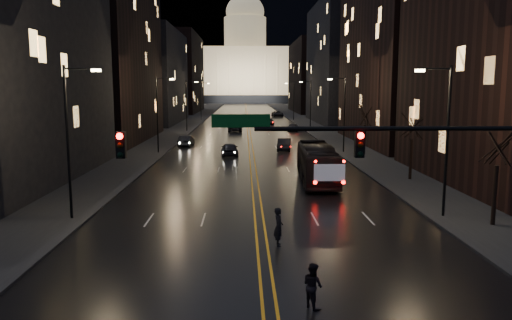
{
  "coord_description": "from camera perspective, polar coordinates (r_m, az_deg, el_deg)",
  "views": [
    {
      "loc": [
        -0.89,
        -18.7,
        7.74
      ],
      "look_at": [
        -0.12,
        12.78,
        3.15
      ],
      "focal_mm": 35.0,
      "sensor_mm": 36.0,
      "label": 1
    }
  ],
  "objects": [
    {
      "name": "oncoming_car_d",
      "position": [
        107.62,
        -3.71,
        4.49
      ],
      "size": [
        2.2,
        4.61,
        1.3
      ],
      "primitive_type": "imported",
      "rotation": [
        0.0,
        0.0,
        3.05
      ],
      "color": "black",
      "rests_on": "ground"
    },
    {
      "name": "building_right_dist",
      "position": [
        160.24,
        6.53,
        9.4
      ],
      "size": [
        12.0,
        40.0,
        22.0
      ],
      "primitive_type": "cube",
      "color": "black",
      "rests_on": "ground"
    },
    {
      "name": "streetlamp_right_dist",
      "position": [
        119.3,
        4.25,
        6.99
      ],
      "size": [
        2.13,
        0.25,
        9.0
      ],
      "color": "black",
      "rests_on": "ground"
    },
    {
      "name": "tree_right_mid",
      "position": [
        43.13,
        17.42,
        3.63
      ],
      "size": [
        2.4,
        2.4,
        6.65
      ],
      "color": "black",
      "rests_on": "ground"
    },
    {
      "name": "bus",
      "position": [
        41.39,
        6.99,
        -0.37
      ],
      "size": [
        3.16,
        11.28,
        3.11
      ],
      "primitive_type": "imported",
      "rotation": [
        0.0,
        0.0,
        -0.05
      ],
      "color": "black",
      "rests_on": "ground"
    },
    {
      "name": "receding_car_b",
      "position": [
        89.1,
        4.22,
        3.76
      ],
      "size": [
        2.26,
        4.56,
        1.49
      ],
      "primitive_type": "imported",
      "rotation": [
        0.0,
        0.0,
        -0.12
      ],
      "color": "black",
      "rests_on": "ground"
    },
    {
      "name": "streetlamp_left_dist",
      "position": [
        119.14,
        -6.23,
        6.96
      ],
      "size": [
        2.13,
        0.25,
        9.0
      ],
      "color": "black",
      "rests_on": "ground"
    },
    {
      "name": "streetlamp_left_far",
      "position": [
        89.29,
        -7.84,
        6.5
      ],
      "size": [
        2.13,
        0.25,
        9.0
      ],
      "color": "black",
      "rests_on": "ground"
    },
    {
      "name": "pedestrian_a",
      "position": [
        24.71,
        2.6,
        -7.64
      ],
      "size": [
        0.5,
        0.73,
        1.93
      ],
      "primitive_type": "imported",
      "rotation": [
        0.0,
        0.0,
        1.63
      ],
      "color": "black",
      "rests_on": "ground"
    },
    {
      "name": "streetlamp_left_near",
      "position": [
        30.48,
        -20.42,
        2.77
      ],
      "size": [
        2.13,
        0.25,
        9.0
      ],
      "color": "black",
      "rests_on": "ground"
    },
    {
      "name": "building_left_mid",
      "position": [
        75.69,
        -17.25,
        12.67
      ],
      "size": [
        12.0,
        30.0,
        28.0
      ],
      "primitive_type": "cube",
      "color": "black",
      "rests_on": "ground"
    },
    {
      "name": "ground",
      "position": [
        20.26,
        1.26,
        -14.18
      ],
      "size": [
        900.0,
        900.0,
        0.0
      ],
      "primitive_type": "plane",
      "color": "black",
      "rests_on": "ground"
    },
    {
      "name": "mountain_ridge",
      "position": [
        404.86,
        4.59,
        16.39
      ],
      "size": [
        520.0,
        60.0,
        130.0
      ],
      "primitive_type": "cube",
      "color": "black",
      "rests_on": "ground"
    },
    {
      "name": "traffic_signal",
      "position": [
        20.07,
        18.41,
        0.31
      ],
      "size": [
        17.29,
        0.45,
        7.0
      ],
      "color": "black",
      "rests_on": "ground"
    },
    {
      "name": "oncoming_car_b",
      "position": [
        66.55,
        -7.97,
        2.15
      ],
      "size": [
        1.88,
        4.51,
        1.45
      ],
      "primitive_type": "imported",
      "rotation": [
        0.0,
        0.0,
        3.06
      ],
      "color": "black",
      "rests_on": "ground"
    },
    {
      "name": "pedestrian_b",
      "position": [
        18.24,
        6.51,
        -14.06
      ],
      "size": [
        0.8,
        0.91,
        1.65
      ],
      "primitive_type": "imported",
      "rotation": [
        0.0,
        0.0,
        2.14
      ],
      "color": "black",
      "rests_on": "ground"
    },
    {
      "name": "building_right_tall",
      "position": [
        72.98,
        16.8,
        16.82
      ],
      "size": [
        12.0,
        30.0,
        38.0
      ],
      "primitive_type": "cube",
      "color": "black",
      "rests_on": "ground"
    },
    {
      "name": "oncoming_car_c",
      "position": [
        88.7,
        -2.45,
        3.75
      ],
      "size": [
        2.67,
        5.43,
        1.48
      ],
      "primitive_type": "imported",
      "rotation": [
        0.0,
        0.0,
        3.18
      ],
      "color": "black",
      "rests_on": "ground"
    },
    {
      "name": "receding_car_c",
      "position": [
        103.73,
        1.55,
        4.37
      ],
      "size": [
        1.97,
        4.66,
        1.34
      ],
      "primitive_type": "imported",
      "rotation": [
        0.0,
        0.0,
        -0.02
      ],
      "color": "black",
      "rests_on": "ground"
    },
    {
      "name": "receding_car_d",
      "position": [
        134.19,
        2.47,
        5.3
      ],
      "size": [
        3.12,
        5.75,
        1.53
      ],
      "primitive_type": "imported",
      "rotation": [
        0.0,
        0.0,
        0.11
      ],
      "color": "black",
      "rests_on": "ground"
    },
    {
      "name": "streetlamp_right_near",
      "position": [
        31.11,
        20.72,
        2.85
      ],
      "size": [
        2.13,
        0.25,
        9.0
      ],
      "color": "black",
      "rests_on": "ground"
    },
    {
      "name": "sidewalk_left",
      "position": [
        149.47,
        -6.47,
        5.29
      ],
      "size": [
        8.0,
        320.0,
        0.16
      ],
      "primitive_type": "cube",
      "color": "black",
      "rests_on": "ground"
    },
    {
      "name": "road",
      "position": [
        148.9,
        -1.07,
        5.31
      ],
      "size": [
        20.0,
        320.0,
        0.02
      ],
      "primitive_type": "cube",
      "color": "black",
      "rests_on": "ground"
    },
    {
      "name": "building_right_mid",
      "position": [
        112.97,
        9.94,
        10.83
      ],
      "size": [
        12.0,
        34.0,
        26.0
      ],
      "primitive_type": "cube",
      "color": "black",
      "rests_on": "ground"
    },
    {
      "name": "building_left_far",
      "position": [
        112.53,
        -11.86,
        9.26
      ],
      "size": [
        12.0,
        34.0,
        20.0
      ],
      "primitive_type": "cube",
      "color": "black",
      "rests_on": "ground"
    },
    {
      "name": "oncoming_car_a",
      "position": [
        56.86,
        -3.02,
        1.24
      ],
      "size": [
        2.16,
        4.71,
        1.57
      ],
      "primitive_type": "imported",
      "rotation": [
        0.0,
        0.0,
        3.21
      ],
      "color": "black",
      "rests_on": "ground"
    },
    {
      "name": "center_line",
      "position": [
        148.9,
        -1.07,
        5.31
      ],
      "size": [
        0.62,
        320.0,
        0.01
      ],
      "primitive_type": "cube",
      "color": "orange",
      "rests_on": "road"
    },
    {
      "name": "capitol",
      "position": [
        268.87,
        -1.24,
        10.29
      ],
      "size": [
        90.0,
        50.0,
        58.5
      ],
      "color": "black",
      "rests_on": "ground"
    },
    {
      "name": "streetlamp_left_mid",
      "position": [
        59.59,
        -11.05,
        5.58
      ],
      "size": [
        2.13,
        0.25,
        9.0
      ],
      "color": "black",
      "rests_on": "ground"
    },
    {
      "name": "receding_car_a",
      "position": [
        61.68,
        3.25,
        1.76
      ],
      "size": [
        2.13,
        4.71,
        1.5
      ],
      "primitive_type": "imported",
      "rotation": [
        0.0,
        0.0,
        -0.12
      ],
      "color": "black",
      "rests_on": "ground"
    },
    {
      "name": "tree_right_far",
      "position": [
        58.47,
        12.38,
        4.94
      ],
      "size": [
        2.4,
        2.4,
        6.65
      ],
      "color": "black",
      "rests_on": "ground"
    },
    {
      "name": "tree_right_near",
      "position": [
        30.27,
        25.93,
        1.36
      ],
      "size": [
        2.4,
        2.4,
        6.65
      ],
      "color": "black",
      "rests_on": "ground"
    },
    {
      "name": "sidewalk_right",
      "position": [
        149.64,
        4.32,
        5.33
      ],
      "size": [
        8.0,
        320.0,
        0.16
      ],
      "primitive_type": "cube",
      "color": "black",
      "rests_on": "ground"
    },
    {
      "name": "streetlamp_right_far",
      "position": [
        89.51,
        6.14,
        6.54
      ],
      "size": [
        2.13,
        0.25,
        9.0
      ],
      "color": "black",
      "rests_on": "ground"
    },
    {
      "name": "streetlamp_right_mid",
      "position": [
        59.91,
        9.9,
        5.62
      ],
      "size": [
        2.13,
        0.25,
        9.0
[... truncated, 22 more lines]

